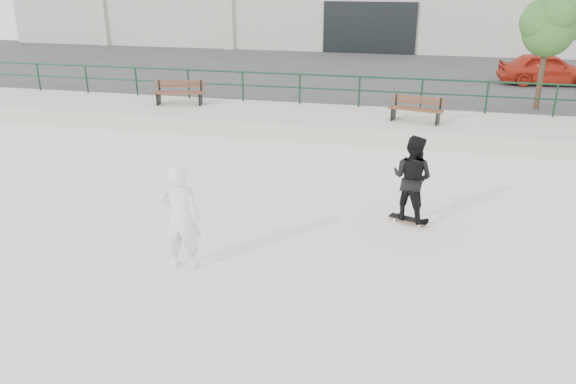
% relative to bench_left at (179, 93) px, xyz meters
% --- Properties ---
extents(ground, '(120.00, 120.00, 0.00)m').
position_rel_bench_left_xyz_m(ground, '(4.93, -9.85, -0.89)').
color(ground, silver).
rests_on(ground, ground).
extents(ledge, '(30.00, 3.00, 0.50)m').
position_rel_bench_left_xyz_m(ledge, '(4.93, -0.35, -0.64)').
color(ledge, '#B2AFA2').
rests_on(ledge, ground).
extents(parking_strip, '(60.00, 14.00, 0.50)m').
position_rel_bench_left_xyz_m(parking_strip, '(4.93, 8.15, -0.64)').
color(parking_strip, '#323232').
rests_on(parking_strip, ground).
extents(railing, '(28.00, 0.06, 1.03)m').
position_rel_bench_left_xyz_m(railing, '(4.93, 0.95, 0.36)').
color(railing, '#143822').
rests_on(railing, ledge).
extents(bench_left, '(1.77, 0.84, 0.79)m').
position_rel_bench_left_xyz_m(bench_left, '(0.00, 0.00, 0.00)').
color(bench_left, '#582D1E').
rests_on(bench_left, ledge).
extents(bench_right, '(1.66, 0.78, 0.74)m').
position_rel_bench_left_xyz_m(bench_right, '(7.81, -0.58, -0.02)').
color(bench_right, '#582D1E').
rests_on(bench_right, ledge).
extents(tree, '(1.98, 1.76, 3.52)m').
position_rel_bench_left_xyz_m(tree, '(11.64, 2.02, 2.25)').
color(tree, '#4F3C27').
rests_on(tree, parking_strip).
extents(red_car, '(3.77, 1.83, 1.24)m').
position_rel_bench_left_xyz_m(red_car, '(12.68, 6.64, 0.23)').
color(red_car, '#B02715').
rests_on(red_car, parking_strip).
extents(skateboard, '(0.80, 0.45, 0.09)m').
position_rel_bench_left_xyz_m(skateboard, '(7.87, -6.92, -0.82)').
color(skateboard, black).
rests_on(skateboard, ground).
extents(standing_skater, '(1.03, 0.95, 1.71)m').
position_rel_bench_left_xyz_m(standing_skater, '(7.87, -6.92, 0.06)').
color(standing_skater, black).
rests_on(standing_skater, skateboard).
extents(seated_skater, '(0.72, 0.51, 1.84)m').
position_rel_bench_left_xyz_m(seated_skater, '(4.22, -9.64, 0.03)').
color(seated_skater, white).
rests_on(seated_skater, ground).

